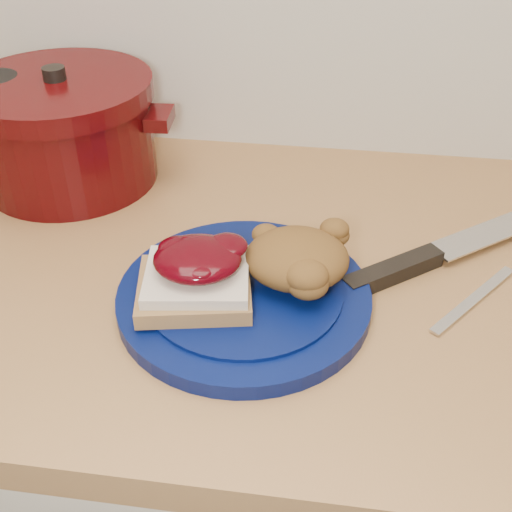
# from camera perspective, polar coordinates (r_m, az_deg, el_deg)

# --- Properties ---
(base_cabinet) EXTENTS (4.00, 0.60, 0.86)m
(base_cabinet) POSITION_cam_1_polar(r_m,az_deg,el_deg) (1.10, -1.50, -20.37)
(base_cabinet) COLOR beige
(base_cabinet) RESTS_ON floor
(plate) EXTENTS (0.29, 0.29, 0.02)m
(plate) POSITION_cam_1_polar(r_m,az_deg,el_deg) (0.68, -1.07, -3.70)
(plate) COLOR #040E40
(plate) RESTS_ON wood_countertop
(sandwich) EXTENTS (0.13, 0.12, 0.06)m
(sandwich) POSITION_cam_1_polar(r_m,az_deg,el_deg) (0.65, -5.35, -1.67)
(sandwich) COLOR olive
(sandwich) RESTS_ON plate
(stuffing_mound) EXTENTS (0.12, 0.10, 0.05)m
(stuffing_mound) POSITION_cam_1_polar(r_m,az_deg,el_deg) (0.67, 3.67, -0.23)
(stuffing_mound) COLOR brown
(stuffing_mound) RESTS_ON plate
(chef_knife) EXTENTS (0.29, 0.24, 0.02)m
(chef_knife) POSITION_cam_1_polar(r_m,az_deg,el_deg) (0.76, 14.75, -0.24)
(chef_knife) COLOR black
(chef_knife) RESTS_ON wood_countertop
(butter_knife) EXTENTS (0.10, 0.13, 0.00)m
(butter_knife) POSITION_cam_1_polar(r_m,az_deg,el_deg) (0.73, 18.81, -3.64)
(butter_knife) COLOR silver
(butter_knife) RESTS_ON wood_countertop
(dutch_oven) EXTENTS (0.30, 0.26, 0.16)m
(dutch_oven) POSITION_cam_1_polar(r_m,az_deg,el_deg) (0.91, -16.63, 10.69)
(dutch_oven) COLOR #3A0507
(dutch_oven) RESTS_ON wood_countertop
(pepper_grinder) EXTENTS (0.07, 0.07, 0.14)m
(pepper_grinder) POSITION_cam_1_polar(r_m,az_deg,el_deg) (0.95, -21.41, 10.69)
(pepper_grinder) COLOR black
(pepper_grinder) RESTS_ON wood_countertop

